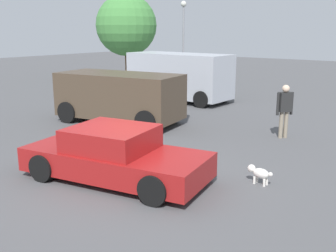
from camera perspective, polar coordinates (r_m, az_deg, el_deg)
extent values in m
plane|color=#515154|center=(9.66, -5.47, -7.22)|extent=(80.00, 80.00, 0.00)
cube|color=maroon|center=(9.41, -7.40, -5.01)|extent=(4.56, 2.55, 0.56)
cube|color=maroon|center=(9.30, -8.02, -1.75)|extent=(2.08, 1.95, 0.53)
cube|color=slate|center=(8.86, -3.45, -2.42)|extent=(0.34, 1.51, 0.44)
cube|color=slate|center=(9.80, -12.14, -1.14)|extent=(0.34, 1.51, 0.44)
cylinder|color=black|center=(9.48, 2.87, -5.53)|extent=(0.67, 0.33, 0.64)
cylinder|color=black|center=(8.05, -2.09, -9.06)|extent=(0.67, 0.33, 0.64)
cylinder|color=black|center=(10.92, -11.24, -3.18)|extent=(0.67, 0.33, 0.64)
cylinder|color=black|center=(9.71, -17.39, -5.69)|extent=(0.67, 0.33, 0.64)
ellipsoid|color=white|center=(9.34, 13.05, -6.56)|extent=(0.41, 0.26, 0.22)
sphere|color=white|center=(9.43, 11.78, -5.89)|extent=(0.18, 0.18, 0.18)
sphere|color=white|center=(9.46, 11.45, -5.85)|extent=(0.08, 0.08, 0.08)
cylinder|color=white|center=(9.41, 12.14, -7.52)|extent=(0.06, 0.06, 0.17)
cylinder|color=white|center=(9.51, 12.52, -7.31)|extent=(0.06, 0.06, 0.17)
cylinder|color=white|center=(9.29, 13.47, -7.86)|extent=(0.06, 0.06, 0.17)
cylinder|color=white|center=(9.39, 13.85, -7.64)|extent=(0.06, 0.06, 0.17)
sphere|color=white|center=(9.22, 14.34, -6.67)|extent=(0.10, 0.10, 0.10)
cube|color=#B2B7C1|center=(19.73, 1.56, 7.26)|extent=(5.22, 2.12, 2.06)
cube|color=slate|center=(21.32, -3.95, 8.92)|extent=(0.10, 1.68, 0.82)
cylinder|color=black|center=(20.41, -4.51, 4.96)|extent=(0.77, 0.27, 0.76)
cylinder|color=black|center=(21.79, -1.13, 5.55)|extent=(0.77, 0.27, 0.76)
cylinder|color=black|center=(17.96, 4.78, 3.78)|extent=(0.77, 0.27, 0.76)
cylinder|color=black|center=(19.52, 7.87, 4.48)|extent=(0.77, 0.27, 0.76)
cube|color=#4C3D2D|center=(15.02, -6.93, 4.37)|extent=(4.88, 2.66, 1.61)
cube|color=slate|center=(13.80, 0.83, 5.14)|extent=(0.31, 1.65, 0.64)
cylinder|color=black|center=(15.04, 0.54, 1.99)|extent=(0.83, 0.37, 0.80)
cylinder|color=black|center=(13.46, -3.11, 0.59)|extent=(0.83, 0.37, 0.80)
cylinder|color=black|center=(16.87, -9.85, 3.06)|extent=(0.83, 0.37, 0.80)
cylinder|color=black|center=(15.48, -14.05, 1.92)|extent=(0.83, 0.37, 0.80)
cylinder|color=gray|center=(13.45, 16.38, 0.19)|extent=(0.13, 0.13, 0.87)
cylinder|color=gray|center=(13.37, 15.74, 0.16)|extent=(0.13, 0.13, 0.87)
cube|color=#262626|center=(13.27, 16.27, 3.30)|extent=(0.44, 0.46, 0.62)
cylinder|color=#262626|center=(13.39, 17.15, 3.10)|extent=(0.09, 0.09, 0.72)
cylinder|color=#262626|center=(13.16, 15.34, 3.04)|extent=(0.09, 0.09, 0.72)
sphere|color=beige|center=(13.20, 16.39, 5.12)|extent=(0.24, 0.24, 0.24)
cylinder|color=gray|center=(31.61, 2.19, 12.03)|extent=(0.14, 0.14, 5.15)
sphere|color=silver|center=(31.65, 2.23, 16.93)|extent=(0.44, 0.44, 0.44)
cylinder|color=brown|center=(28.67, -5.79, 8.78)|extent=(0.30, 0.30, 2.12)
sphere|color=#478C42|center=(28.57, -5.92, 14.04)|extent=(4.18, 4.18, 4.18)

